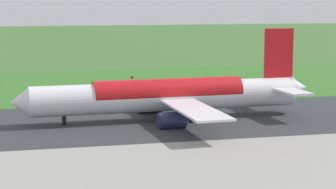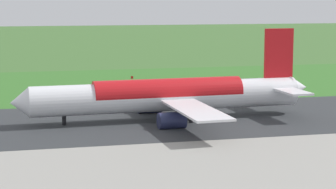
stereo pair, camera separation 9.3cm
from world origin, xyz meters
name	(u,v)px [view 1 (the left image)]	position (x,y,z in m)	size (l,w,h in m)	color
ground_plane	(236,117)	(0.00, 0.00, 0.00)	(800.00, 800.00, 0.00)	#3D662D
runway_asphalt	(236,116)	(0.00, 0.00, 0.03)	(600.00, 35.25, 0.06)	#2D3033
grass_verge_foreground	(179,86)	(0.00, -40.72, 0.02)	(600.00, 80.00, 0.04)	#346B27
airliner_main	(170,95)	(12.24, -0.02, 4.35)	(54.10, 44.22, 15.88)	white
no_stopping_sign	(132,81)	(11.56, -41.67, 1.63)	(0.60, 0.10, 2.75)	slate
traffic_cone_orange	(103,86)	(18.16, -44.57, 0.28)	(0.40, 0.40, 0.55)	orange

